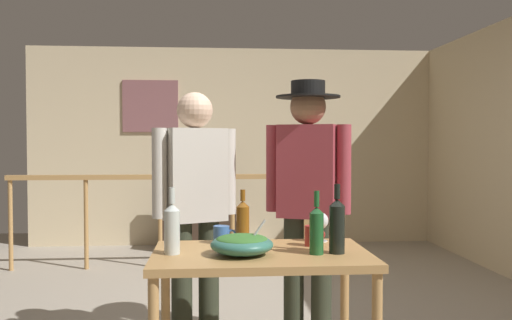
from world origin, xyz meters
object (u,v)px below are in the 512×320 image
object	(u,v)px
tv_console	(199,230)
wine_bottle_amber	(243,221)
mug_blue	(222,235)
framed_picture	(150,106)
salad_bowl	(242,243)
mug_red	(312,236)
wine_glass	(321,222)
person_standing_left	(195,199)
stair_railing	(210,205)
flat_screen_tv	(199,188)
wine_bottle_dark	(337,225)
wine_bottle_green	(317,229)
wine_bottle_clear	(172,227)
person_standing_right	(308,189)
serving_table	(261,269)

from	to	relation	value
tv_console	wine_bottle_amber	world-z (taller)	wine_bottle_amber
wine_bottle_amber	mug_blue	size ratio (longest dim) A/B	2.39
framed_picture	wine_bottle_amber	distance (m)	4.16
salad_bowl	mug_red	world-z (taller)	salad_bowl
wine_glass	person_standing_left	bearing A→B (deg)	150.73
wine_bottle_amber	person_standing_left	world-z (taller)	person_standing_left
stair_railing	framed_picture	bearing A→B (deg)	120.53
flat_screen_tv	wine_glass	xyz separation A→B (m)	(0.77, -3.61, 0.11)
mug_red	mug_blue	bearing A→B (deg)	166.70
wine_bottle_dark	mug_blue	world-z (taller)	wine_bottle_dark
framed_picture	wine_bottle_green	distance (m)	4.56
wine_bottle_amber	wine_bottle_green	bearing A→B (deg)	-43.08
mug_blue	person_standing_left	bearing A→B (deg)	111.12
wine_glass	wine_bottle_green	world-z (taller)	wine_bottle_green
flat_screen_tv	mug_blue	size ratio (longest dim) A/B	5.29
stair_railing	mug_red	world-z (taller)	stair_railing
framed_picture	stair_railing	xyz separation A→B (m)	(0.75, -1.27, -1.11)
wine_bottle_dark	wine_bottle_green	size ratio (longest dim) A/B	1.10
tv_console	person_standing_left	distance (m)	3.32
wine_bottle_clear	mug_blue	size ratio (longest dim) A/B	2.68
person_standing_right	framed_picture	bearing A→B (deg)	-46.66
tv_console	flat_screen_tv	distance (m)	0.51
person_standing_left	salad_bowl	bearing A→B (deg)	87.15
serving_table	wine_bottle_green	bearing A→B (deg)	-16.96
wine_glass	framed_picture	bearing A→B (deg)	109.41
wine_glass	mug_red	size ratio (longest dim) A/B	1.46
stair_railing	wine_bottle_dark	xyz separation A→B (m)	(0.66, -3.00, 0.24)
framed_picture	person_standing_left	size ratio (longest dim) A/B	0.43
salad_bowl	wine_bottle_green	distance (m)	0.38
wine_glass	wine_bottle_green	bearing A→B (deg)	-104.74
tv_console	wine_bottle_green	bearing A→B (deg)	-80.29
flat_screen_tv	serving_table	xyz separation A→B (m)	(0.41, -3.87, -0.09)
person_standing_right	stair_railing	bearing A→B (deg)	-52.37
stair_railing	person_standing_left	size ratio (longest dim) A/B	1.91
tv_console	mug_blue	bearing A→B (deg)	-86.65
framed_picture	wine_glass	bearing A→B (deg)	-70.59
wine_glass	tv_console	bearing A→B (deg)	101.96
person_standing_right	flat_screen_tv	bearing A→B (deg)	-54.58
tv_console	wine_glass	distance (m)	3.78
framed_picture	wine_glass	distance (m)	4.27
tv_console	person_standing_right	distance (m)	3.42
wine_bottle_dark	mug_red	distance (m)	0.24
wine_bottle_green	wine_bottle_amber	bearing A→B (deg)	136.92
salad_bowl	mug_blue	xyz separation A→B (m)	(-0.09, 0.32, -0.01)
wine_glass	person_standing_right	size ratio (longest dim) A/B	0.10
stair_railing	wine_bottle_green	distance (m)	3.07
stair_railing	mug_blue	size ratio (longest dim) A/B	24.80
salad_bowl	mug_blue	size ratio (longest dim) A/B	2.51
mug_blue	stair_railing	bearing A→B (deg)	91.74
framed_picture	person_standing_right	bearing A→B (deg)	-68.64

